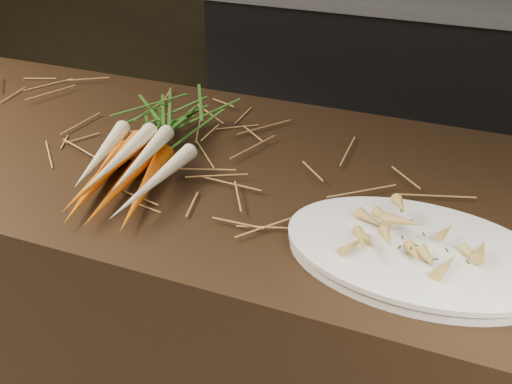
% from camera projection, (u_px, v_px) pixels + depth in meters
% --- Properties ---
extents(main_counter, '(2.40, 0.70, 0.90)m').
position_uv_depth(main_counter, '(133.00, 316.00, 1.51)').
color(main_counter, black).
rests_on(main_counter, ground).
extents(back_counter, '(1.82, 0.62, 0.84)m').
position_uv_depth(back_counter, '(413.00, 87.00, 2.93)').
color(back_counter, black).
rests_on(back_counter, ground).
extents(straw_bedding, '(1.40, 0.60, 0.02)m').
position_uv_depth(straw_bedding, '(111.00, 139.00, 1.28)').
color(straw_bedding, '#9E6930').
rests_on(straw_bedding, main_counter).
extents(root_veg_bunch, '(0.24, 0.52, 0.09)m').
position_uv_depth(root_veg_bunch, '(150.00, 137.00, 1.20)').
color(root_veg_bunch, '#CD570C').
rests_on(root_veg_bunch, main_counter).
extents(serving_platter, '(0.40, 0.28, 0.02)m').
position_uv_depth(serving_platter, '(416.00, 255.00, 0.93)').
color(serving_platter, white).
rests_on(serving_platter, main_counter).
extents(roasted_veg_heap, '(0.20, 0.15, 0.04)m').
position_uv_depth(roasted_veg_heap, '(419.00, 237.00, 0.91)').
color(roasted_veg_heap, olive).
rests_on(roasted_veg_heap, serving_platter).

